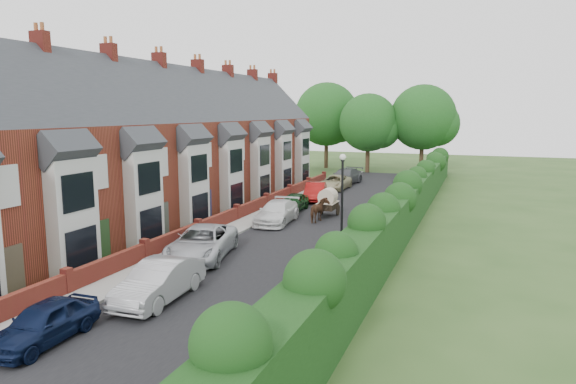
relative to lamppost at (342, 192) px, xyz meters
name	(u,v)px	position (x,y,z in m)	size (l,w,h in m)	color
ground	(245,273)	(-3.40, -4.00, -3.30)	(140.00, 140.00, 0.00)	#2D4C1E
road	(311,223)	(-3.90, 7.00, -3.29)	(6.00, 58.00, 0.02)	black
pavement_hedge_side	(373,227)	(0.20, 7.00, -3.24)	(2.20, 58.00, 0.12)	gray
pavement_house_side	(257,218)	(-7.75, 7.00, -3.24)	(1.70, 58.00, 0.12)	gray
kerb_hedge_side	(357,226)	(-0.85, 7.00, -3.23)	(0.18, 58.00, 0.13)	gray
kerb_house_side	(268,219)	(-6.95, 7.00, -3.23)	(0.18, 58.00, 0.13)	gray
hedge	(403,205)	(2.00, 7.00, -1.70)	(2.10, 58.00, 2.85)	#133310
terrace_row	(164,151)	(-14.27, 5.98, 1.18)	(9.05, 40.50, 11.50)	brown
garden_wall_row	(237,214)	(-8.75, 6.00, -2.84)	(0.35, 40.35, 1.10)	maroon
lamppost	(342,192)	(0.00, 0.00, 0.00)	(0.32, 0.32, 5.16)	black
tree_far_left	(371,124)	(-6.05, 36.08, 2.41)	(7.14, 6.80, 9.29)	#332316
tree_far_right	(426,119)	(-0.01, 38.08, 3.02)	(7.98, 7.60, 10.31)	#332316
tree_far_back	(330,116)	(-11.99, 39.08, 3.32)	(8.40, 8.00, 10.82)	#332316
car_navy	(44,323)	(-6.24, -12.56, -2.64)	(1.55, 3.85, 1.31)	#0B1533
car_silver_a	(159,281)	(-5.00, -8.20, -2.53)	(1.62, 4.63, 1.53)	#ADACB1
car_silver_b	(202,243)	(-6.40, -2.60, -2.52)	(2.59, 5.63, 1.56)	#BABDC3
car_white	(277,212)	(-5.96, 6.18, -2.58)	(2.01, 4.95, 1.44)	white
car_green	(294,202)	(-6.35, 10.43, -2.65)	(1.53, 3.81, 1.30)	#0F3313
car_red	(315,192)	(-6.24, 15.25, -2.57)	(1.54, 4.41, 1.45)	maroon
car_beige	(335,182)	(-6.34, 21.50, -2.63)	(2.22, 4.82, 1.34)	tan
car_grey	(345,176)	(-6.35, 25.40, -2.53)	(2.16, 5.32, 1.54)	#4C4D52
horse	(319,210)	(-3.47, 7.44, -2.52)	(0.84, 1.85, 1.56)	#4A2C1B
horse_cart	(328,200)	(-3.47, 9.44, -2.17)	(1.24, 2.73, 1.97)	black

